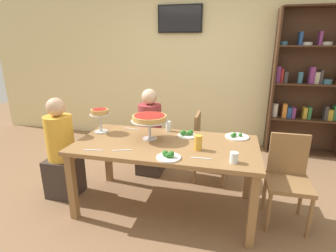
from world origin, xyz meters
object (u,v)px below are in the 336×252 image
at_px(cutlery_fork_near, 132,129).
at_px(cutlery_fork_far, 122,150).
at_px(personal_pizza_stand, 100,115).
at_px(beer_glass_amber_tall, 198,143).
at_px(water_glass_clear_near, 234,158).
at_px(water_glass_clear_far, 168,126).
at_px(cutlery_knife_near, 93,150).
at_px(chair_far_right, 206,143).
at_px(salad_plate_near_diner, 168,156).
at_px(diner_head_west, 62,155).
at_px(cutlery_knife_far, 201,158).
at_px(deep_dish_pizza_stand, 149,119).
at_px(bookshelf, 310,84).
at_px(television, 180,19).
at_px(salad_plate_spare, 187,134).
at_px(dining_table, 166,151).
at_px(salad_plate_far_diner, 237,136).
at_px(diner_far_left, 150,138).

xyz_separation_m(cutlery_fork_near, cutlery_fork_far, (0.15, -0.63, 0.00)).
relative_size(personal_pizza_stand, beer_glass_amber_tall, 1.87).
height_order(beer_glass_amber_tall, water_glass_clear_near, beer_glass_amber_tall).
distance_m(water_glass_clear_far, cutlery_knife_near, 0.91).
height_order(chair_far_right, salad_plate_near_diner, chair_far_right).
bearing_deg(water_glass_clear_far, diner_head_west, -160.90).
height_order(personal_pizza_stand, beer_glass_amber_tall, personal_pizza_stand).
xyz_separation_m(water_glass_clear_far, cutlery_knife_far, (0.45, -0.66, -0.06)).
bearing_deg(beer_glass_amber_tall, cutlery_fork_near, 151.74).
bearing_deg(water_glass_clear_near, deep_dish_pizza_stand, 156.04).
bearing_deg(cutlery_fork_near, bookshelf, -134.53).
bearing_deg(television, salad_plate_near_diner, -80.74).
height_order(deep_dish_pizza_stand, water_glass_clear_near, deep_dish_pizza_stand).
distance_m(television, cutlery_knife_near, 2.81).
distance_m(salad_plate_spare, water_glass_clear_near, 0.75).
bearing_deg(dining_table, salad_plate_near_diner, -72.07).
height_order(salad_plate_spare, beer_glass_amber_tall, beer_glass_amber_tall).
distance_m(salad_plate_near_diner, salad_plate_far_diner, 0.90).
bearing_deg(water_glass_clear_near, cutlery_knife_near, -178.34).
bearing_deg(beer_glass_amber_tall, bookshelf, 55.96).
height_order(bookshelf, cutlery_fork_far, bookshelf).
xyz_separation_m(cutlery_fork_near, cutlery_knife_far, (0.89, -0.64, 0.00)).
xyz_separation_m(diner_far_left, salad_plate_spare, (0.57, -0.51, 0.27)).
distance_m(dining_table, television, 2.56).
distance_m(diner_far_left, cutlery_fork_far, 1.07).
bearing_deg(cutlery_fork_far, personal_pizza_stand, 114.25).
bearing_deg(diner_far_left, cutlery_fork_near, -12.78).
height_order(television, personal_pizza_stand, television).
bearing_deg(cutlery_knife_far, deep_dish_pizza_stand, 145.99).
bearing_deg(chair_far_right, cutlery_fork_far, -33.78).
bearing_deg(television, salad_plate_far_diner, -60.91).
height_order(water_glass_clear_near, water_glass_clear_far, water_glass_clear_far).
distance_m(salad_plate_near_diner, water_glass_clear_far, 0.75).
bearing_deg(diner_head_west, dining_table, 0.97).
bearing_deg(water_glass_clear_near, diner_head_west, 171.36).
relative_size(deep_dish_pizza_stand, beer_glass_amber_tall, 2.66).
relative_size(personal_pizza_stand, water_glass_clear_near, 2.91).
xyz_separation_m(diner_far_left, salad_plate_far_diner, (1.10, -0.42, 0.26)).
bearing_deg(salad_plate_far_diner, cutlery_knife_near, -152.47).
xyz_separation_m(chair_far_right, water_glass_clear_near, (0.33, -1.05, 0.30)).
bearing_deg(bookshelf, cutlery_fork_near, -143.65).
bearing_deg(water_glass_clear_far, deep_dish_pizza_stand, -112.91).
xyz_separation_m(diner_head_west, salad_plate_spare, (1.37, 0.27, 0.27)).
bearing_deg(salad_plate_spare, cutlery_fork_far, -134.39).
height_order(salad_plate_spare, cutlery_knife_far, salad_plate_spare).
xyz_separation_m(bookshelf, beer_glass_amber_tall, (-1.43, -2.11, -0.29)).
bearing_deg(cutlery_knife_near, personal_pizza_stand, 100.37).
bearing_deg(water_glass_clear_near, cutlery_fork_near, 150.58).
relative_size(cutlery_fork_far, cutlery_knife_far, 1.00).
xyz_separation_m(dining_table, diner_head_west, (-1.20, -0.02, -0.17)).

